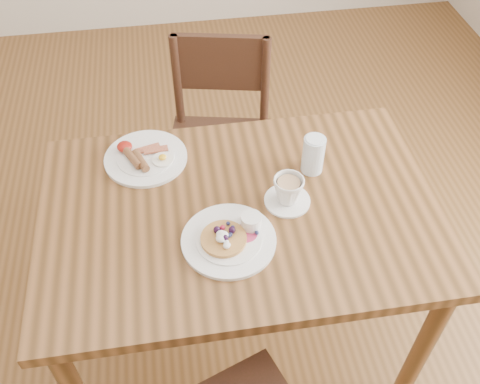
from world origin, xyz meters
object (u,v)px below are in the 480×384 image
at_px(dining_table, 240,229).
at_px(chair_far, 220,136).
at_px(pancake_plate, 230,237).
at_px(breakfast_plate, 144,157).
at_px(water_glass, 313,155).
at_px(teacup_saucer, 288,192).

xyz_separation_m(dining_table, chair_far, (0.02, 0.64, -0.16)).
bearing_deg(chair_far, dining_table, 100.33).
bearing_deg(dining_table, pancake_plate, -111.41).
bearing_deg(breakfast_plate, pancake_plate, -58.77).
bearing_deg(breakfast_plate, chair_far, 52.31).
relative_size(chair_far, water_glass, 6.94).
xyz_separation_m(chair_far, water_glass, (0.24, -0.51, 0.32)).
height_order(pancake_plate, breakfast_plate, pancake_plate).
bearing_deg(dining_table, breakfast_plate, 136.70).
xyz_separation_m(pancake_plate, breakfast_plate, (-0.23, 0.38, -0.00)).
relative_size(pancake_plate, teacup_saucer, 1.93).
relative_size(chair_far, teacup_saucer, 6.29).
xyz_separation_m(teacup_saucer, water_glass, (0.11, 0.13, 0.02)).
bearing_deg(water_glass, breakfast_plate, 166.18).
bearing_deg(pancake_plate, breakfast_plate, 121.23).
bearing_deg(water_glass, chair_far, 114.97).
relative_size(chair_far, breakfast_plate, 3.26).
bearing_deg(dining_table, water_glass, 27.08).
height_order(chair_far, breakfast_plate, chair_far).
height_order(chair_far, water_glass, chair_far).
distance_m(pancake_plate, breakfast_plate, 0.44).
height_order(dining_table, chair_far, chair_far).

